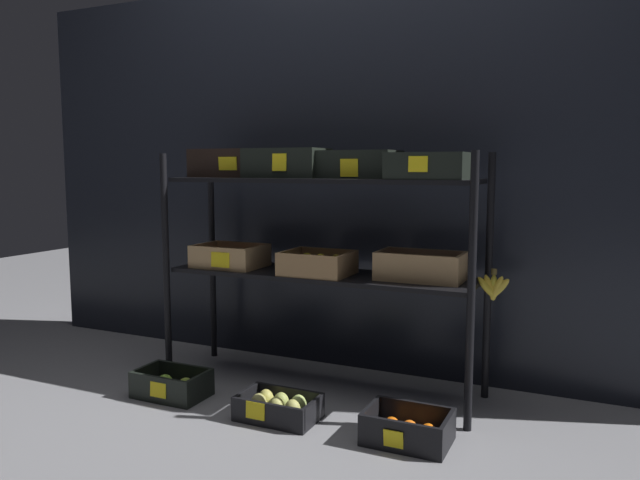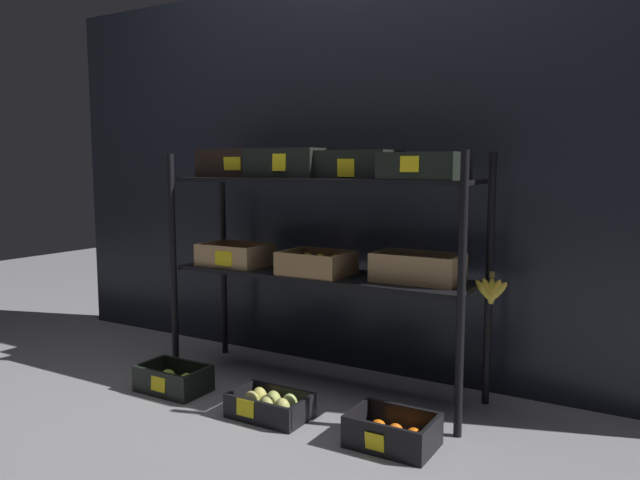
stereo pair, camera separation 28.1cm
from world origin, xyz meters
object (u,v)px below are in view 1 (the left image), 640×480
(display_rack, at_px, (320,219))
(crate_ground_pear, at_px, (279,407))
(crate_ground_apple_green, at_px, (172,386))
(crate_ground_tangerine, at_px, (407,431))

(display_rack, bearing_deg, crate_ground_pear, -89.38)
(crate_ground_apple_green, height_order, crate_ground_tangerine, same)
(display_rack, height_order, crate_ground_tangerine, display_rack)
(display_rack, bearing_deg, crate_ground_apple_green, -144.70)
(display_rack, xyz_separation_m, crate_ground_pear, (0.00, -0.41, -0.74))
(crate_ground_tangerine, bearing_deg, crate_ground_apple_green, 179.67)
(crate_ground_tangerine, bearing_deg, crate_ground_pear, -178.59)
(crate_ground_pear, bearing_deg, crate_ground_apple_green, 177.98)
(display_rack, relative_size, crate_ground_tangerine, 5.02)
(crate_ground_apple_green, bearing_deg, crate_ground_tangerine, -0.33)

